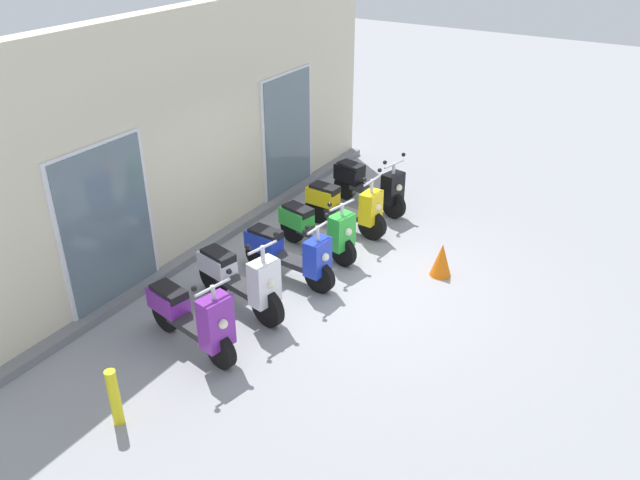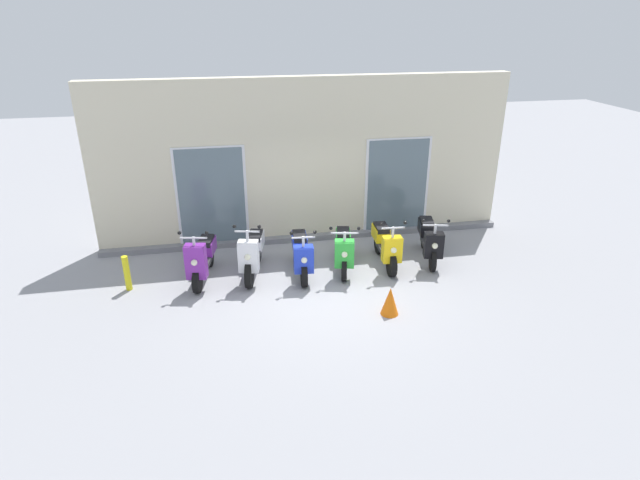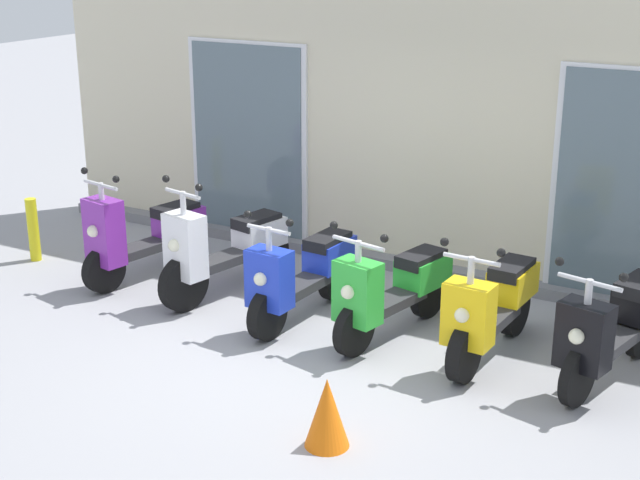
# 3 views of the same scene
# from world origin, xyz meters

# --- Properties ---
(ground_plane) EXTENTS (40.00, 40.00, 0.00)m
(ground_plane) POSITION_xyz_m (0.00, 0.00, 0.00)
(ground_plane) COLOR #939399
(storefront_facade) EXTENTS (9.29, 0.50, 3.67)m
(storefront_facade) POSITION_xyz_m (0.00, 2.68, 1.77)
(storefront_facade) COLOR beige
(storefront_facade) RESTS_ON ground_plane
(scooter_purple) EXTENTS (0.67, 1.55, 1.24)m
(scooter_purple) POSITION_xyz_m (-2.38, 0.92, 0.47)
(scooter_purple) COLOR black
(scooter_purple) RESTS_ON ground_plane
(scooter_white) EXTENTS (0.68, 1.64, 1.28)m
(scooter_white) POSITION_xyz_m (-1.39, 0.95, 0.47)
(scooter_white) COLOR black
(scooter_white) RESTS_ON ground_plane
(scooter_blue) EXTENTS (0.51, 1.58, 1.14)m
(scooter_blue) POSITION_xyz_m (-0.42, 0.82, 0.44)
(scooter_blue) COLOR black
(scooter_blue) RESTS_ON ground_plane
(scooter_green) EXTENTS (0.69, 1.55, 1.13)m
(scooter_green) POSITION_xyz_m (0.47, 0.87, 0.45)
(scooter_green) COLOR black
(scooter_green) RESTS_ON ground_plane
(scooter_yellow) EXTENTS (0.54, 1.57, 1.16)m
(scooter_yellow) POSITION_xyz_m (1.37, 0.89, 0.45)
(scooter_yellow) COLOR black
(scooter_yellow) RESTS_ON ground_plane
(scooter_black) EXTENTS (0.71, 1.60, 1.13)m
(scooter_black) POSITION_xyz_m (2.36, 0.95, 0.48)
(scooter_black) COLOR black
(scooter_black) RESTS_ON ground_plane
(traffic_cone) EXTENTS (0.32, 0.32, 0.52)m
(traffic_cone) POSITION_xyz_m (0.85, -1.04, 0.26)
(traffic_cone) COLOR orange
(traffic_cone) RESTS_ON ground_plane
(curb_bollard) EXTENTS (0.12, 0.12, 0.70)m
(curb_bollard) POSITION_xyz_m (-3.79, 0.77, 0.35)
(curb_bollard) COLOR yellow
(curb_bollard) RESTS_ON ground_plane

